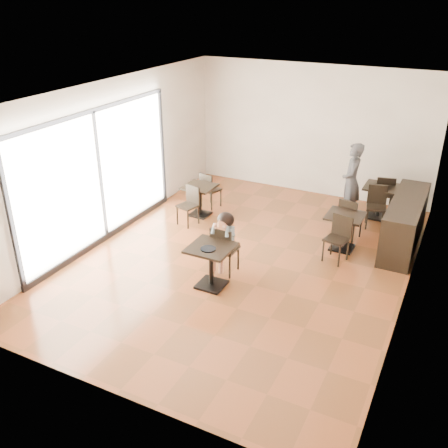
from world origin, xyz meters
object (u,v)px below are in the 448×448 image
Objects in this scene: child_table at (211,266)px; chair_left_b at (188,206)px; cafe_table_mid at (343,232)px; chair_back_a at (384,194)px; adult_patron at (351,181)px; child_chair at (225,249)px; chair_back_b at (376,208)px; chair_mid_b at (336,240)px; child at (225,243)px; chair_mid_a at (350,218)px; cafe_table_left at (200,201)px; cafe_table_back at (379,202)px; chair_left_a at (211,190)px.

child_table is 2.62m from chair_left_b.
chair_back_a reaches higher than cafe_table_mid.
adult_patron is (1.44, 3.99, 0.48)m from child_table.
child_chair is 1.02× the size of chair_back_b.
chair_back_a is at bearing 65.73° from child_table.
chair_mid_b is 0.98× the size of chair_back_a.
child_table is 4.27m from adult_patron.
child is 2.22m from chair_left_b.
cafe_table_left is at bearing 19.51° from chair_mid_a.
cafe_table_back reaches higher than cafe_table_left.
cafe_table_back is at bearing 79.61° from cafe_table_mid.
child reaches higher than chair_mid_b.
chair_mid_a is 1.70m from chair_back_a.
child_chair reaches higher than cafe_table_back.
child is 1.32× the size of chair_mid_b.
child is 3.74m from adult_patron.
chair_mid_a is at bearing 30.12° from chair_left_b.
adult_patron is 1.14m from chair_mid_a.
child_chair is 2.16m from chair_mid_b.
child_table is 0.66× the size of child.
chair_back_a is (0.38, 2.21, 0.09)m from cafe_table_mid.
child is at bearing 0.00° from child_chair.
chair_mid_b is 3.38m from chair_left_b.
child reaches higher than cafe_table_mid.
cafe_table_back is 4.35m from chair_left_b.
child is 1.58× the size of cafe_table_mid.
child reaches higher than chair_back_a.
cafe_table_back is 0.85× the size of chair_mid_b.
chair_mid_b is 2.79m from chair_back_a.
adult_patron is 1.67m from cafe_table_mid.
child_chair is 1.08× the size of chair_left_a.
chair_left_a reaches higher than cafe_table_mid.
chair_back_b is (0.38, 1.87, 0.01)m from chair_mid_b.
child_table is at bearing -36.18° from chair_left_b.
chair_mid_a is 0.98× the size of chair_back_a.
child_chair reaches higher than cafe_table_mid.
cafe_table_back is 1.37m from chair_mid_a.
cafe_table_back is 0.83× the size of chair_back_b.
cafe_table_left is 0.79× the size of chair_back_b.
chair_back_b is at bearing 56.14° from adult_patron.
chair_left_a reaches higher than cafe_table_back.
child_table is 1.02× the size of cafe_table_back.
adult_patron is at bearing 31.58° from chair_back_a.
cafe_table_mid is at bearing 21.15° from chair_left_b.
adult_patron reaches higher than chair_left_b.
chair_mid_a reaches higher than cafe_table_mid.
adult_patron reaches higher than child.
chair_back_a is at bearing 28.76° from cafe_table_left.
chair_back_b is (2.09, 3.19, -0.01)m from child_chair.
child_chair reaches higher than chair_back_a.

